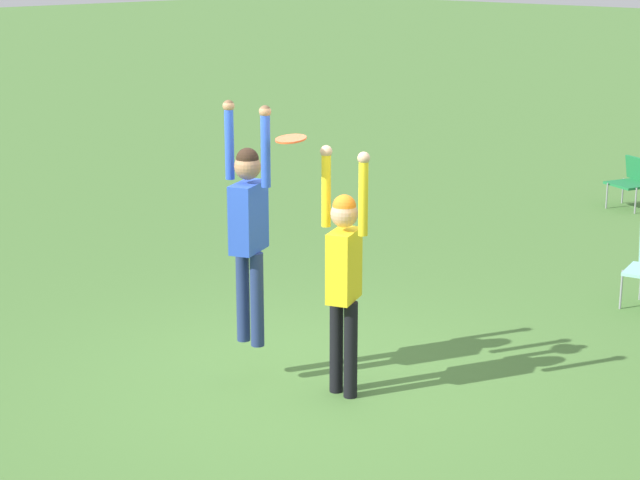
% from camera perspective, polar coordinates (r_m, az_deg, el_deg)
% --- Properties ---
extents(ground_plane, '(120.00, 120.00, 0.00)m').
position_cam_1_polar(ground_plane, '(9.78, -1.13, -7.45)').
color(ground_plane, '#4C7A38').
extents(person_jumping, '(0.57, 0.46, 2.17)m').
position_cam_1_polar(person_jumping, '(9.33, -3.84, 1.15)').
color(person_jumping, navy).
rests_on(person_jumping, ground_plane).
extents(person_defending, '(0.53, 0.42, 2.19)m').
position_cam_1_polar(person_defending, '(9.09, 1.29, -1.44)').
color(person_defending, black).
rests_on(person_defending, ground_plane).
extents(frisbee, '(0.26, 0.26, 0.05)m').
position_cam_1_polar(frisbee, '(8.87, -1.57, 5.41)').
color(frisbee, '#E04C23').
extents(camping_chair_2, '(0.71, 0.76, 0.74)m').
position_cam_1_polar(camping_chair_2, '(16.76, 16.38, 3.13)').
color(camping_chair_2, gray).
rests_on(camping_chair_2, ground_plane).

